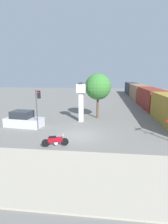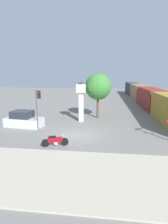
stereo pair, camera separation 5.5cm
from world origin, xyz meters
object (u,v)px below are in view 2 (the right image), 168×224
object	(u,v)px
freight_train	(144,95)
parked_car	(24,120)
clock_tower	(81,96)
street_tree	(98,87)
traffic_light	(38,103)
motorcycle	(55,141)

from	to	relation	value
freight_train	parked_car	world-z (taller)	freight_train
freight_train	clock_tower	bearing A→B (deg)	-124.08
clock_tower	freight_train	xyz separation A→B (m)	(10.93, 16.15, -1.55)
street_tree	freight_train	bearing A→B (deg)	57.68
clock_tower	parked_car	world-z (taller)	clock_tower
clock_tower	street_tree	distance (m)	2.95
freight_train	traffic_light	distance (m)	25.12
motorcycle	freight_train	xyz separation A→B (m)	(12.04, 24.17, 1.23)
clock_tower	street_tree	bearing A→B (deg)	45.33
motorcycle	traffic_light	xyz separation A→B (m)	(-2.86, 3.98, 2.48)
traffic_light	motorcycle	bearing A→B (deg)	-54.28
street_tree	parked_car	distance (m)	10.15
freight_train	traffic_light	xyz separation A→B (m)	(-14.90, -20.19, 1.24)
parked_car	traffic_light	bearing A→B (deg)	-19.43
clock_tower	traffic_light	xyz separation A→B (m)	(-3.98, -4.04, -0.31)
motorcycle	traffic_light	size ratio (longest dim) A/B	0.50
motorcycle	street_tree	xyz separation A→B (m)	(3.08, 10.01, 3.74)
street_tree	parked_car	world-z (taller)	street_tree
clock_tower	freight_train	bearing A→B (deg)	55.92
traffic_light	street_tree	bearing A→B (deg)	45.41
traffic_light	freight_train	bearing A→B (deg)	53.57
freight_train	motorcycle	bearing A→B (deg)	-116.48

